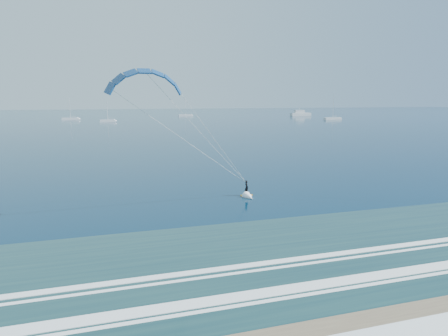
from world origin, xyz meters
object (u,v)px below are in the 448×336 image
object	(u,v)px
sailboat_3	(185,115)
sailboat_4	(333,118)
motor_yacht	(300,114)
sailboat_2	(108,121)
sailboat_1	(71,119)
kitesurfer_rig	(201,133)

from	to	relation	value
sailboat_3	sailboat_4	size ratio (longest dim) A/B	0.93
sailboat_4	motor_yacht	bearing A→B (deg)	82.50
sailboat_3	sailboat_4	bearing A→B (deg)	-44.84
motor_yacht	sailboat_2	world-z (taller)	sailboat_2
sailboat_1	sailboat_4	bearing A→B (deg)	-15.74
kitesurfer_rig	sailboat_3	bearing A→B (deg)	78.71
sailboat_1	kitesurfer_rig	bearing A→B (deg)	-82.53
kitesurfer_rig	sailboat_3	distance (m)	226.40
motor_yacht	sailboat_2	bearing A→B (deg)	-163.34
sailboat_1	sailboat_3	xyz separation A→B (m)	(69.56, 29.32, 0.01)
sailboat_3	sailboat_4	distance (m)	96.82
motor_yacht	sailboat_3	xyz separation A→B (m)	(-75.27, 18.00, -0.85)
sailboat_3	sailboat_1	bearing A→B (deg)	-157.15
kitesurfer_rig	sailboat_4	world-z (taller)	kitesurfer_rig
kitesurfer_rig	sailboat_3	size ratio (longest dim) A/B	1.44
motor_yacht	sailboat_3	distance (m)	77.40
sailboat_1	sailboat_3	world-z (taller)	sailboat_3
motor_yacht	sailboat_4	xyz separation A→B (m)	(-6.62, -50.27, -0.84)
kitesurfer_rig	sailboat_4	bearing A→B (deg)	53.68
kitesurfer_rig	motor_yacht	distance (m)	236.47
sailboat_1	sailboat_2	xyz separation A→B (m)	(18.97, -26.35, -0.01)
sailboat_2	sailboat_4	world-z (taller)	sailboat_4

